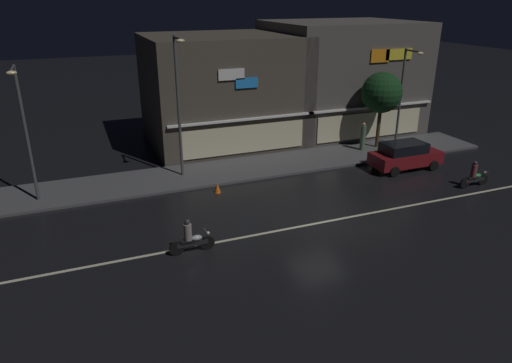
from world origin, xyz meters
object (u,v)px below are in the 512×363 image
object	(u,v)px
streetlamp_east	(404,89)
parked_car_near_kerb	(405,155)
motorcycle_lead	(191,239)
traffic_cone	(217,188)
pedestrian_on_sidewalk	(363,137)
streetlamp_west	(24,124)
motorcycle_following	(474,176)
streetlamp_mid	(179,98)

from	to	relation	value
streetlamp_east	parked_car_near_kerb	xyz separation A→B (m)	(-2.55, -3.94, -3.14)
motorcycle_lead	traffic_cone	size ratio (longest dim) A/B	3.45
streetlamp_east	pedestrian_on_sidewalk	xyz separation A→B (m)	(-3.03, -0.16, -2.99)
motorcycle_lead	pedestrian_on_sidewalk	bearing A→B (deg)	-141.75
parked_car_near_kerb	pedestrian_on_sidewalk	bearing A→B (deg)	-82.72
motorcycle_lead	traffic_cone	world-z (taller)	motorcycle_lead
streetlamp_west	motorcycle_following	xyz separation A→B (m)	(22.24, -6.37, -3.52)
pedestrian_on_sidewalk	motorcycle_following	world-z (taller)	pedestrian_on_sidewalk
streetlamp_mid	traffic_cone	distance (m)	5.34
streetlamp_east	parked_car_near_kerb	size ratio (longest dim) A/B	1.51
streetlamp_mid	pedestrian_on_sidewalk	world-z (taller)	streetlamp_mid
pedestrian_on_sidewalk	motorcycle_following	bearing A→B (deg)	35.67
streetlamp_east	motorcycle_following	distance (m)	8.45
streetlamp_west	traffic_cone	bearing A→B (deg)	-12.43
motorcycle_lead	motorcycle_following	size ratio (longest dim) A/B	1.00
streetlamp_east	motorcycle_following	bearing A→B (deg)	-96.09
parked_car_near_kerb	motorcycle_following	bearing A→B (deg)	114.65
pedestrian_on_sidewalk	traffic_cone	distance (m)	11.61
motorcycle_lead	streetlamp_east	bearing A→B (deg)	-146.12
streetlamp_west	streetlamp_east	size ratio (longest dim) A/B	1.04
streetlamp_west	pedestrian_on_sidewalk	size ratio (longest dim) A/B	3.61
motorcycle_lead	motorcycle_following	xyz separation A→B (m)	(16.24, 1.19, 0.00)
streetlamp_east	traffic_cone	bearing A→B (deg)	-166.96
streetlamp_west	parked_car_near_kerb	world-z (taller)	streetlamp_west
streetlamp_west	parked_car_near_kerb	xyz separation A→B (m)	(20.52, -2.61, -3.29)
motorcycle_following	streetlamp_east	bearing A→B (deg)	88.80
motorcycle_following	traffic_cone	distance (m)	14.08
streetlamp_mid	parked_car_near_kerb	bearing A→B (deg)	-14.83
motorcycle_lead	motorcycle_following	distance (m)	16.29
streetlamp_mid	traffic_cone	bearing A→B (deg)	-66.43
streetlamp_west	streetlamp_mid	size ratio (longest dim) A/B	0.87
streetlamp_mid	pedestrian_on_sidewalk	size ratio (longest dim) A/B	4.15
motorcycle_following	streetlamp_mid	bearing A→B (deg)	158.71
pedestrian_on_sidewalk	streetlamp_mid	bearing A→B (deg)	-68.89
motorcycle_following	parked_car_near_kerb	bearing A→B (deg)	119.55
motorcycle_lead	streetlamp_mid	bearing A→B (deg)	-94.98
traffic_cone	pedestrian_on_sidewalk	bearing A→B (deg)	15.66
motorcycle_lead	traffic_cone	xyz separation A→B (m)	(2.87, 5.60, -0.36)
streetlamp_west	motorcycle_following	bearing A→B (deg)	-15.98
pedestrian_on_sidewalk	parked_car_near_kerb	world-z (taller)	pedestrian_on_sidewalk
streetlamp_west	traffic_cone	world-z (taller)	streetlamp_west
streetlamp_east	parked_car_near_kerb	distance (m)	5.65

